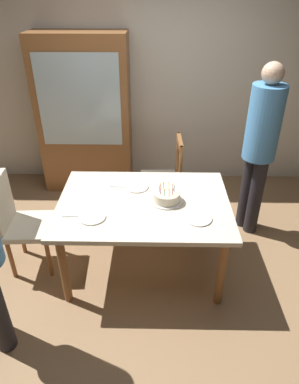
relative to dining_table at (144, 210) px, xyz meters
name	(u,v)px	position (x,y,z in m)	size (l,w,h in m)	color
ground	(144,264)	(0.00, 0.00, -0.65)	(6.40, 6.40, 0.00)	#93704C
back_wall	(148,81)	(0.00, 1.85, 0.65)	(6.40, 0.10, 2.60)	silver
dining_table	(144,210)	(0.00, 0.00, 0.00)	(1.49, 1.08, 0.73)	beige
birthday_cake	(167,197)	(0.20, 0.01, 0.13)	(0.28, 0.28, 0.16)	silver
plate_near_celebrant	(92,217)	(-0.41, -0.24, 0.09)	(0.22, 0.22, 0.01)	white
plate_far_side	(137,187)	(-0.07, 0.24, 0.09)	(0.22, 0.22, 0.01)	white
plate_near_guest	(198,218)	(0.45, -0.24, 0.09)	(0.22, 0.22, 0.01)	white
fork_near_celebrant	(73,216)	(-0.57, -0.23, 0.09)	(0.18, 0.02, 0.01)	silver
fork_far_side	(119,187)	(-0.23, 0.25, 0.09)	(0.18, 0.02, 0.01)	silver
chair_spindle_back	(163,180)	(0.18, 0.86, -0.19)	(0.45, 0.45, 0.95)	beige
chair_upholstered	(18,219)	(-1.13, 0.00, -0.12)	(0.47, 0.46, 0.95)	beige
person_guest	(260,143)	(1.12, 0.63, 0.37)	(0.32, 0.32, 1.77)	#262328
china_cabinet	(85,116)	(-0.77, 1.56, 0.30)	(1.10, 0.45, 1.90)	brown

